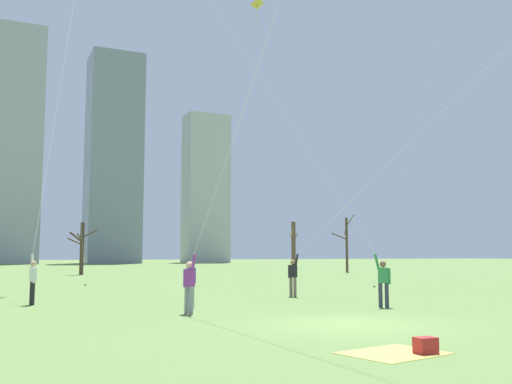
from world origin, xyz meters
The scene contains 14 objects.
ground_plane centered at (0.00, 0.00, 0.00)m, with size 400.00×400.00×0.00m, color #5B7A3D.
kite_flyer_foreground_left_orange centered at (-6.66, 12.72, 5.93)m, with size 3.07×12.07×20.21m.
kite_flyer_far_back_red centered at (1.42, 4.75, 5.29)m, with size 10.60×5.36×19.39m.
kite_flyer_midfield_center_white centered at (4.41, 7.87, 2.72)m, with size 6.26×9.61×11.24m.
kite_flyer_midfield_right_purple centered at (-2.65, 3.22, 3.19)m, with size 3.73×9.43×19.80m.
bystander_strolling_midfield centered at (-2.38, 6.24, 0.90)m, with size 0.26×0.50×1.62m.
distant_kite_drifting_right_yellow centered at (10.83, 29.48, 21.47)m, with size 3.01×2.04×23.62m.
picnic_spot centered at (-1.46, -4.40, 0.09)m, with size 2.05×1.75×0.31m.
bare_tree_left_of_center centered at (-1.50, 41.86, 2.62)m, with size 2.65×2.80×4.79m.
bare_tree_center centered at (18.81, 38.75, 2.75)m, with size 1.82×3.16×5.17m.
bare_tree_right_of_center centered at (24.76, 38.19, 3.01)m, with size 2.01×1.43×6.01m.
skyline_squat_block centered at (-6.32, 111.75, 24.02)m, with size 10.71×9.19×48.03m.
skyline_mid_tower_right centered at (35.93, 115.39, 17.43)m, with size 10.00×7.13×34.85m.
skyline_slender_spire centered at (13.78, 112.77, 22.70)m, with size 11.17×10.37×45.40m.
Camera 1 is at (-8.63, -13.29, 1.84)m, focal length 40.61 mm.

